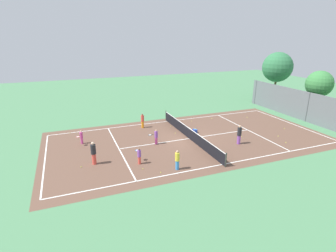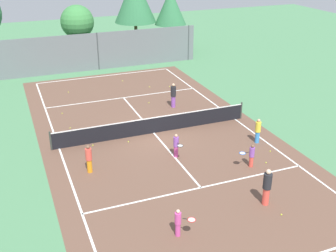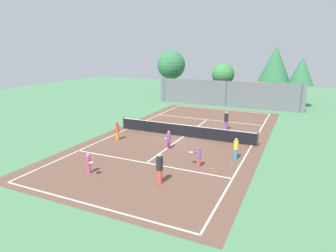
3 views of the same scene
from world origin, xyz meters
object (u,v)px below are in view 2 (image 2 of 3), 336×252
Objects in this scene: tennis_ball_9 at (93,145)px; tennis_ball_12 at (62,113)px; tennis_ball_4 at (70,128)px; tennis_ball_5 at (270,151)px; tennis_ball_7 at (123,81)px; player_3 at (251,155)px; ball_crate at (129,126)px; tennis_ball_1 at (170,87)px; tennis_ball_11 at (281,215)px; player_1 at (176,145)px; player_5 at (267,187)px; tennis_ball_8 at (128,142)px; tennis_ball_0 at (149,103)px; tennis_ball_3 at (149,87)px; player_4 at (258,131)px; player_6 at (179,222)px; player_2 at (89,158)px; player_0 at (173,95)px; tennis_ball_6 at (266,163)px; tennis_ball_2 at (68,92)px.

tennis_ball_12 is at bearing 99.23° from tennis_ball_9.
tennis_ball_4 is 1.00× the size of tennis_ball_5.
tennis_ball_7 is at bearing 105.38° from tennis_ball_5.
player_3 reaches higher than tennis_ball_5.
ball_crate is 8.08m from tennis_ball_1.
tennis_ball_4 is 1.00× the size of tennis_ball_11.
player_1 is 5.72m from player_5.
tennis_ball_11 is (5.92, -9.22, 0.00)m from tennis_ball_9.
player_5 is 8.86m from tennis_ball_8.
tennis_ball_0 and tennis_ball_3 have the same top height.
player_4 reaches higher than tennis_ball_12.
player_2 is at bearing 109.68° from player_6.
player_5 is at bearing -96.95° from tennis_ball_1.
player_2 is 22.33× the size of tennis_ball_4.
player_0 is 13.51m from player_6.
tennis_ball_3 is 1.00× the size of tennis_ball_9.
ball_crate is (-3.21, 9.76, -0.70)m from player_5.
player_5 is 26.16× the size of tennis_ball_6.
player_0 reaches higher than player_1.
player_0 is at bearing 68.90° from player_1.
player_1 reaches higher than tennis_ball_3.
player_3 is 13.48m from tennis_ball_3.
tennis_ball_2 and tennis_ball_8 have the same top height.
tennis_ball_9 is at bearing 154.12° from tennis_ball_5.
tennis_ball_5 is at bearing -15.22° from player_1.
tennis_ball_4 is at bearing 128.85° from player_1.
tennis_ball_7 is at bearing 106.50° from player_4.
player_2 is (-4.55, 0.14, 0.07)m from player_1.
tennis_ball_4 is at bearing -88.06° from tennis_ball_12.
player_2 is 1.23× the size of player_6.
tennis_ball_2 is (-6.67, 14.55, -0.61)m from player_3.
tennis_ball_5 and tennis_ball_7 have the same top height.
player_3 is (3.08, -2.33, -0.04)m from player_1.
tennis_ball_12 is (-7.75, 10.55, -0.61)m from player_3.
tennis_ball_11 is (3.38, -10.71, -0.15)m from ball_crate.
tennis_ball_2 is at bearing 122.17° from tennis_ball_5.
tennis_ball_12 is at bearing 116.61° from tennis_ball_8.
tennis_ball_3 is 7.66m from tennis_ball_12.
player_2 is 8.12m from tennis_ball_12.
player_2 reaches higher than tennis_ball_5.
tennis_ball_6 is at bearing -80.78° from player_0.
tennis_ball_3 is at bearing 91.81° from player_0.
tennis_ball_0 is (5.81, 7.78, -0.72)m from player_2.
player_0 is 1.37× the size of player_3.
player_2 reaches higher than player_6.
tennis_ball_2 and tennis_ball_6 have the same top height.
player_3 is at bearing -152.13° from tennis_ball_5.
tennis_ball_5 is at bearing 53.35° from player_5.
tennis_ball_6 is 7.65m from tennis_ball_8.
player_6 reaches higher than tennis_ball_0.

